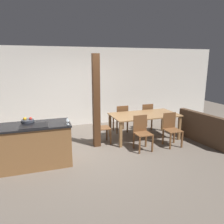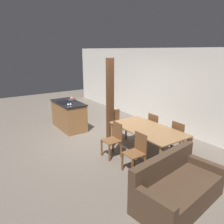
{
  "view_description": "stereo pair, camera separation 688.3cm",
  "coord_description": "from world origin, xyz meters",
  "px_view_note": "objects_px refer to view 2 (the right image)",
  "views": [
    {
      "loc": [
        -1.16,
        -5.0,
        2.23
      ],
      "look_at": [
        0.6,
        0.2,
        0.95
      ],
      "focal_mm": 35.0,
      "sensor_mm": 36.0,
      "label": 1
    },
    {
      "loc": [
        5.46,
        -3.15,
        2.63
      ],
      "look_at": [
        0.6,
        0.2,
        0.95
      ],
      "focal_mm": 35.0,
      "sensor_mm": 36.0,
      "label": 2
    }
  ],
  "objects_px": {
    "wine_glass_middle": "(71,104)",
    "dining_chair_near_left": "(114,139)",
    "fruit_bowl": "(72,99)",
    "dining_table": "(148,131)",
    "timber_post": "(110,100)",
    "wine_glass_near": "(68,104)",
    "couch": "(177,189)",
    "dining_chair_head_end": "(117,124)",
    "kitchen_island": "(69,115)",
    "dining_chair_near_right": "(136,152)",
    "dining_chair_far_left": "(156,127)",
    "dining_chair_far_right": "(180,137)"
  },
  "relations": [
    {
      "from": "fruit_bowl",
      "to": "dining_chair_near_left",
      "type": "height_order",
      "value": "fruit_bowl"
    },
    {
      "from": "fruit_bowl",
      "to": "dining_table",
      "type": "height_order",
      "value": "fruit_bowl"
    },
    {
      "from": "dining_chair_far_right",
      "to": "wine_glass_near",
      "type": "bearing_deg",
      "value": 33.77
    },
    {
      "from": "wine_glass_middle",
      "to": "dining_chair_near_right",
      "type": "relative_size",
      "value": 0.15
    },
    {
      "from": "wine_glass_near",
      "to": "dining_chair_head_end",
      "type": "distance_m",
      "value": 1.6
    },
    {
      "from": "wine_glass_near",
      "to": "dining_chair_head_end",
      "type": "height_order",
      "value": "wine_glass_near"
    },
    {
      "from": "kitchen_island",
      "to": "dining_chair_near_right",
      "type": "height_order",
      "value": "kitchen_island"
    },
    {
      "from": "wine_glass_near",
      "to": "dining_chair_far_left",
      "type": "distance_m",
      "value": 2.72
    },
    {
      "from": "dining_chair_near_right",
      "to": "dining_chair_head_end",
      "type": "bearing_deg",
      "value": 157.33
    },
    {
      "from": "kitchen_island",
      "to": "dining_chair_near_right",
      "type": "xyz_separation_m",
      "value": [
        3.45,
        0.08,
        -0.0
      ]
    },
    {
      "from": "dining_chair_far_left",
      "to": "dining_chair_head_end",
      "type": "xyz_separation_m",
      "value": [
        -0.91,
        -0.74,
        0.0
      ]
    },
    {
      "from": "dining_chair_near_right",
      "to": "dining_chair_head_end",
      "type": "height_order",
      "value": "same"
    },
    {
      "from": "dining_chair_far_right",
      "to": "dining_table",
      "type": "bearing_deg",
      "value": 59.54
    },
    {
      "from": "dining_table",
      "to": "dining_chair_far_right",
      "type": "height_order",
      "value": "dining_chair_far_right"
    },
    {
      "from": "kitchen_island",
      "to": "dining_chair_far_left",
      "type": "distance_m",
      "value": 3.01
    },
    {
      "from": "dining_table",
      "to": "dining_chair_near_left",
      "type": "xyz_separation_m",
      "value": [
        -0.44,
        -0.74,
        -0.18
      ]
    },
    {
      "from": "dining_table",
      "to": "dining_chair_far_left",
      "type": "height_order",
      "value": "dining_chair_far_left"
    },
    {
      "from": "wine_glass_middle",
      "to": "dining_chair_head_end",
      "type": "xyz_separation_m",
      "value": [
        1.0,
        1.03,
        -0.57
      ]
    },
    {
      "from": "timber_post",
      "to": "dining_table",
      "type": "bearing_deg",
      "value": 5.68
    },
    {
      "from": "dining_chair_near_left",
      "to": "timber_post",
      "type": "relative_size",
      "value": 0.36
    },
    {
      "from": "wine_glass_middle",
      "to": "dining_chair_near_left",
      "type": "height_order",
      "value": "wine_glass_middle"
    },
    {
      "from": "dining_table",
      "to": "fruit_bowl",
      "type": "bearing_deg",
      "value": -168.75
    },
    {
      "from": "timber_post",
      "to": "wine_glass_near",
      "type": "bearing_deg",
      "value": -131.79
    },
    {
      "from": "dining_chair_head_end",
      "to": "timber_post",
      "type": "xyz_separation_m",
      "value": [
        -0.13,
        -0.15,
        0.74
      ]
    },
    {
      "from": "dining_chair_near_left",
      "to": "dining_chair_head_end",
      "type": "distance_m",
      "value": 1.17
    },
    {
      "from": "dining_chair_near_right",
      "to": "dining_chair_far_left",
      "type": "bearing_deg",
      "value": 120.46
    },
    {
      "from": "dining_chair_near_left",
      "to": "dining_chair_far_left",
      "type": "height_order",
      "value": "same"
    },
    {
      "from": "dining_table",
      "to": "couch",
      "type": "height_order",
      "value": "couch"
    },
    {
      "from": "fruit_bowl",
      "to": "dining_chair_near_right",
      "type": "bearing_deg",
      "value": -1.91
    },
    {
      "from": "wine_glass_near",
      "to": "dining_chair_near_right",
      "type": "height_order",
      "value": "wine_glass_near"
    },
    {
      "from": "wine_glass_middle",
      "to": "dining_chair_far_right",
      "type": "height_order",
      "value": "wine_glass_middle"
    },
    {
      "from": "dining_chair_far_right",
      "to": "dining_chair_head_end",
      "type": "relative_size",
      "value": 1.0
    },
    {
      "from": "kitchen_island",
      "to": "fruit_bowl",
      "type": "relative_size",
      "value": 5.56
    },
    {
      "from": "dining_chair_far_left",
      "to": "dining_chair_far_right",
      "type": "height_order",
      "value": "same"
    },
    {
      "from": "dining_chair_near_left",
      "to": "dining_chair_far_left",
      "type": "xyz_separation_m",
      "value": [
        0.0,
        1.49,
        0.0
      ]
    },
    {
      "from": "wine_glass_middle",
      "to": "dining_chair_near_right",
      "type": "height_order",
      "value": "wine_glass_middle"
    },
    {
      "from": "dining_chair_far_right",
      "to": "dining_chair_near_right",
      "type": "bearing_deg",
      "value": 90.0
    },
    {
      "from": "wine_glass_middle",
      "to": "couch",
      "type": "bearing_deg",
      "value": 2.62
    },
    {
      "from": "kitchen_island",
      "to": "dining_chair_head_end",
      "type": "height_order",
      "value": "kitchen_island"
    },
    {
      "from": "dining_chair_head_end",
      "to": "couch",
      "type": "distance_m",
      "value": 3.13
    },
    {
      "from": "dining_chair_far_left",
      "to": "dining_chair_near_left",
      "type": "bearing_deg",
      "value": 90.0
    },
    {
      "from": "kitchen_island",
      "to": "wine_glass_middle",
      "type": "distance_m",
      "value": 0.91
    },
    {
      "from": "kitchen_island",
      "to": "dining_chair_far_right",
      "type": "height_order",
      "value": "kitchen_island"
    },
    {
      "from": "kitchen_island",
      "to": "dining_chair_head_end",
      "type": "distance_m",
      "value": 1.86
    },
    {
      "from": "wine_glass_middle",
      "to": "couch",
      "type": "height_order",
      "value": "wine_glass_middle"
    },
    {
      "from": "fruit_bowl",
      "to": "dining_chair_near_left",
      "type": "bearing_deg",
      "value": -2.53
    },
    {
      "from": "dining_chair_near_right",
      "to": "wine_glass_middle",
      "type": "bearing_deg",
      "value": -174.09
    },
    {
      "from": "dining_chair_far_right",
      "to": "couch",
      "type": "distance_m",
      "value": 2.02
    },
    {
      "from": "timber_post",
      "to": "dining_chair_near_right",
      "type": "bearing_deg",
      "value": -17.33
    },
    {
      "from": "dining_chair_near_right",
      "to": "couch",
      "type": "xyz_separation_m",
      "value": [
        1.23,
        -0.1,
        -0.19
      ]
    }
  ]
}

